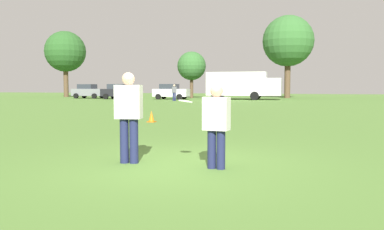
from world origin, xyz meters
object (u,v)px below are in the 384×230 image
player_defender (216,122)px  parked_car_near_left (89,91)px  player_thrower (129,112)px  box_truck (242,85)px  parked_car_center (171,92)px  frisbee (186,101)px  traffic_cone (151,117)px  parked_car_mid_left (119,91)px  bystander_sideline_watcher (174,92)px

player_defender → parked_car_near_left: 45.42m
player_thrower → box_truck: 38.36m
parked_car_near_left → parked_car_center: same height
frisbee → parked_car_center: bearing=111.3°
traffic_cone → parked_car_mid_left: bearing=120.9°
player_defender → box_truck: box_truck is taller
frisbee → parked_car_mid_left: (-20.60, 35.46, -0.30)m
frisbee → box_truck: size_ratio=0.03×
player_thrower → parked_car_center: parked_car_center is taller
player_thrower → bystander_sideline_watcher: bearing=108.9°
player_thrower → traffic_cone: size_ratio=3.69×
frisbee → parked_car_mid_left: size_ratio=0.06×
player_defender → bystander_sideline_watcher: bearing=111.7°
player_thrower → frisbee: size_ratio=6.44×
traffic_cone → parked_car_center: (-9.95, 28.36, 0.69)m
box_truck → bystander_sideline_watcher: size_ratio=4.93×
player_defender → bystander_sideline_watcher: bystander_sideline_watcher is taller
player_defender → traffic_cone: (-4.93, 8.30, -0.63)m
player_thrower → player_defender: size_ratio=1.16×
frisbee → bystander_sideline_watcher: size_ratio=0.16×
parked_car_mid_left → parked_car_center: 6.43m
box_truck → traffic_cone: bearing=-86.9°
player_thrower → box_truck: (-4.80, 38.05, 0.76)m
traffic_cone → box_truck: 29.83m
player_defender → parked_car_mid_left: bearing=120.8°
player_defender → parked_car_near_left: size_ratio=0.36×
parked_car_center → box_truck: box_truck is taller
frisbee → traffic_cone: frisbee is taller
frisbee → bystander_sideline_watcher: (-12.00, 31.64, -0.24)m
player_defender → traffic_cone: player_defender is taller
parked_car_mid_left → parked_car_near_left: bearing=164.3°
parked_car_mid_left → bystander_sideline_watcher: size_ratio=2.45×
player_defender → traffic_cone: 9.68m
player_defender → parked_car_near_left: (-26.36, 36.99, 0.07)m
box_truck → player_defender: bearing=-80.2°
parked_car_near_left → parked_car_mid_left: 5.34m
player_defender → parked_car_center: parked_car_center is taller
player_thrower → frisbee: bearing=4.2°
player_thrower → bystander_sideline_watcher: player_thrower is taller
traffic_cone → box_truck: size_ratio=0.06×
bystander_sideline_watcher → player_defender: bearing=-68.3°
traffic_cone → parked_car_near_left: size_ratio=0.11×
parked_car_near_left → parked_car_mid_left: (5.14, -1.45, 0.00)m
player_defender → parked_car_mid_left: size_ratio=0.36×
player_defender → box_truck: (-6.56, 38.05, 0.90)m
bystander_sideline_watcher → parked_car_mid_left: bearing=156.0°
box_truck → parked_car_center: bearing=-170.6°
parked_car_mid_left → box_truck: (14.65, 2.50, 0.83)m
player_defender → parked_car_mid_left: (-21.21, 35.54, 0.07)m
frisbee → player_defender: bearing=-7.4°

